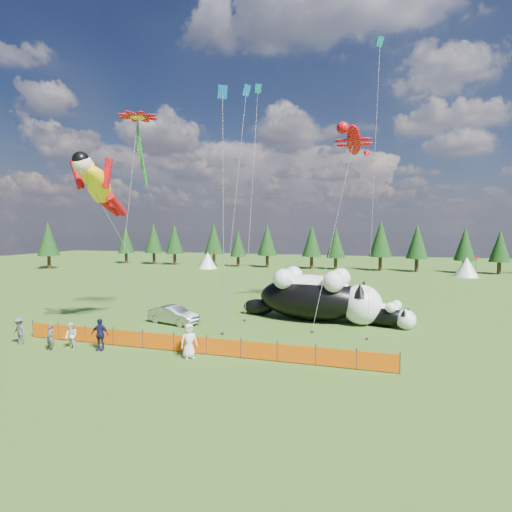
# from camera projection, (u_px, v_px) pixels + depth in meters

# --- Properties ---
(ground) EXTENTS (160.00, 160.00, 0.00)m
(ground) POSITION_uv_depth(u_px,v_px,m) (211.00, 339.00, 25.03)
(ground) COLOR #17390A
(ground) RESTS_ON ground
(safety_fence) EXTENTS (22.06, 0.06, 1.10)m
(safety_fence) POSITION_uv_depth(u_px,v_px,m) (190.00, 344.00, 22.13)
(safety_fence) COLOR #262626
(safety_fence) RESTS_ON ground
(tree_line) EXTENTS (90.00, 4.00, 8.00)m
(tree_line) POSITION_uv_depth(u_px,v_px,m) (317.00, 245.00, 67.67)
(tree_line) COLOR black
(tree_line) RESTS_ON ground
(festival_tents) EXTENTS (50.00, 3.20, 2.80)m
(festival_tents) POSITION_uv_depth(u_px,v_px,m) (385.00, 265.00, 59.87)
(festival_tents) COLOR white
(festival_tents) RESTS_ON ground
(cat_large) EXTENTS (10.80, 4.73, 3.90)m
(cat_large) POSITION_uv_depth(u_px,v_px,m) (317.00, 296.00, 29.95)
(cat_large) COLOR black
(cat_large) RESTS_ON ground
(cat_small) EXTENTS (4.89, 3.12, 1.85)m
(cat_small) POSITION_uv_depth(u_px,v_px,m) (384.00, 314.00, 28.26)
(cat_small) COLOR black
(cat_small) RESTS_ON ground
(car) EXTENTS (4.11, 2.21, 1.29)m
(car) POSITION_uv_depth(u_px,v_px,m) (174.00, 315.00, 28.92)
(car) COLOR #A7A7AC
(car) RESTS_ON ground
(spectator_a) EXTENTS (0.62, 0.45, 1.56)m
(spectator_a) POSITION_uv_depth(u_px,v_px,m) (50.00, 338.00, 22.44)
(spectator_a) COLOR #4F4F54
(spectator_a) RESTS_ON ground
(spectator_b) EXTENTS (0.82, 0.58, 1.54)m
(spectator_b) POSITION_uv_depth(u_px,v_px,m) (71.00, 336.00, 22.79)
(spectator_b) COLOR silver
(spectator_b) RESTS_ON ground
(spectator_c) EXTENTS (1.11, 0.63, 1.83)m
(spectator_c) POSITION_uv_depth(u_px,v_px,m) (100.00, 335.00, 22.58)
(spectator_c) COLOR #15163A
(spectator_c) RESTS_ON ground
(spectator_d) EXTENTS (1.20, 0.80, 1.70)m
(spectator_d) POSITION_uv_depth(u_px,v_px,m) (19.00, 331.00, 23.63)
(spectator_d) COLOR #4F4F54
(spectator_d) RESTS_ON ground
(spectator_e) EXTENTS (1.06, 1.05, 1.85)m
(spectator_e) POSITION_uv_depth(u_px,v_px,m) (189.00, 341.00, 21.26)
(spectator_e) COLOR silver
(spectator_e) RESTS_ON ground
(superhero_kite) EXTENTS (6.26, 6.34, 12.29)m
(superhero_kite) POSITION_uv_depth(u_px,v_px,m) (99.00, 186.00, 26.11)
(superhero_kite) COLOR yellow
(superhero_kite) RESTS_ON ground
(gecko_kite) EXTENTS (3.68, 12.04, 16.65)m
(gecko_kite) POSITION_uv_depth(u_px,v_px,m) (354.00, 141.00, 33.19)
(gecko_kite) COLOR red
(gecko_kite) RESTS_ON ground
(flower_kite) EXTENTS (3.21, 5.41, 15.05)m
(flower_kite) POSITION_uv_depth(u_px,v_px,m) (138.00, 119.00, 27.91)
(flower_kite) COLOR red
(flower_kite) RESTS_ON ground
(diamond_kite_a) EXTENTS (0.74, 6.00, 18.32)m
(diamond_kite_a) POSITION_uv_depth(u_px,v_px,m) (246.00, 99.00, 29.69)
(diamond_kite_a) COLOR blue
(diamond_kite_a) RESTS_ON ground
(diamond_kite_b) EXTENTS (0.89, 6.47, 21.44)m
(diamond_kite_b) POSITION_uv_depth(u_px,v_px,m) (379.00, 61.00, 28.61)
(diamond_kite_b) COLOR #0B7C88
(diamond_kite_b) RESTS_ON ground
(diamond_kite_c) EXTENTS (1.36, 2.38, 15.64)m
(diamond_kite_c) POSITION_uv_depth(u_px,v_px,m) (223.00, 104.00, 23.28)
(diamond_kite_c) COLOR blue
(diamond_kite_c) RESTS_ON ground
(diamond_kite_d) EXTENTS (1.77, 7.80, 20.74)m
(diamond_kite_d) POSITION_uv_depth(u_px,v_px,m) (257.00, 99.00, 35.36)
(diamond_kite_d) COLOR #0B7C88
(diamond_kite_d) RESTS_ON ground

